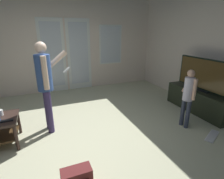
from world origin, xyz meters
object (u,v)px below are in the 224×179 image
at_px(backpack, 77,179).
at_px(cup_by_laptop, 0,113).
at_px(flat_screen_tv, 202,75).
at_px(tv_stand, 198,101).
at_px(loose_keyboard, 212,136).
at_px(person_adult, 45,80).
at_px(person_child, 188,94).
at_px(tv_remote_black, 7,121).

bearing_deg(backpack, cup_by_laptop, 123.10).
xyz_separation_m(flat_screen_tv, backpack, (-2.94, -0.99, -0.73)).
xyz_separation_m(tv_stand, cup_by_laptop, (-3.85, 0.40, 0.26)).
bearing_deg(loose_keyboard, person_adult, 152.77).
height_order(person_child, loose_keyboard, person_child).
xyz_separation_m(flat_screen_tv, cup_by_laptop, (-3.85, 0.40, -0.35)).
xyz_separation_m(person_child, tv_remote_black, (-2.97, 0.54, -0.19)).
bearing_deg(flat_screen_tv, tv_remote_black, 177.82).
bearing_deg(tv_remote_black, person_adult, 27.57).
relative_size(flat_screen_tv, loose_keyboard, 2.73).
xyz_separation_m(backpack, tv_remote_black, (-0.79, 1.14, 0.34)).
bearing_deg(flat_screen_tv, cup_by_laptop, 174.13).
relative_size(tv_stand, tv_remote_black, 8.83).
relative_size(tv_stand, person_adult, 0.95).
distance_m(loose_keyboard, tv_remote_black, 3.35).
bearing_deg(cup_by_laptop, flat_screen_tv, -5.87).
distance_m(person_adult, cup_by_laptop, 0.86).
distance_m(backpack, cup_by_laptop, 1.70).
xyz_separation_m(tv_stand, flat_screen_tv, (-0.00, 0.00, 0.60)).
relative_size(person_child, cup_by_laptop, 11.58).
bearing_deg(tv_stand, loose_keyboard, -123.24).
bearing_deg(person_child, backpack, -164.74).
distance_m(tv_stand, cup_by_laptop, 3.88).
relative_size(tv_stand, flat_screen_tv, 1.21).
distance_m(loose_keyboard, cup_by_laptop, 3.55).
height_order(person_child, cup_by_laptop, person_child).
bearing_deg(cup_by_laptop, loose_keyboard, -20.98).
xyz_separation_m(person_child, backpack, (-2.18, -0.59, -0.54)).
height_order(flat_screen_tv, person_adult, person_adult).
bearing_deg(loose_keyboard, backpack, -176.85).
distance_m(backpack, tv_remote_black, 1.42).
bearing_deg(person_adult, cup_by_laptop, -175.83).
bearing_deg(backpack, tv_stand, 18.62).
bearing_deg(flat_screen_tv, loose_keyboard, -123.05).
relative_size(loose_keyboard, cup_by_laptop, 4.78).
bearing_deg(tv_remote_black, backpack, -54.36).
distance_m(flat_screen_tv, backpack, 3.19).
distance_m(person_adult, backpack, 1.67).
distance_m(flat_screen_tv, tv_remote_black, 3.75).
bearing_deg(person_child, loose_keyboard, -66.99).
relative_size(person_adult, person_child, 1.43).
bearing_deg(loose_keyboard, tv_remote_black, 162.37).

